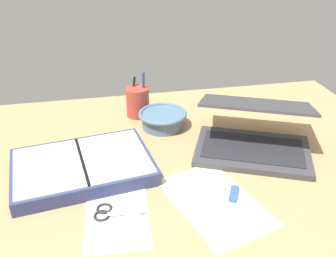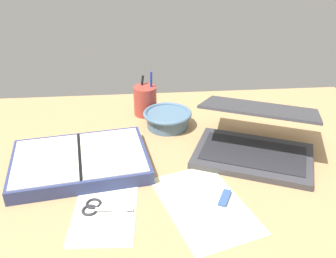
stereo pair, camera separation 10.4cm
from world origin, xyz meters
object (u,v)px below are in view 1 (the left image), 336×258
(scissors, at_px, (109,212))
(laptop, at_px, (254,134))
(bowl, at_px, (163,119))
(pen_cup, at_px, (138,102))
(planner, at_px, (83,167))

(scissors, bearing_deg, laptop, 42.01)
(bowl, bearing_deg, pen_cup, 124.21)
(bowl, relative_size, scissors, 1.31)
(laptop, height_order, scissors, laptop)
(bowl, distance_m, pen_cup, 0.13)
(laptop, relative_size, pen_cup, 2.62)
(pen_cup, bearing_deg, scissors, -105.05)
(bowl, xyz_separation_m, planner, (-0.26, -0.22, -0.01))
(scissors, bearing_deg, pen_cup, 91.84)
(laptop, distance_m, bowl, 0.31)
(laptop, distance_m, scissors, 0.49)
(planner, distance_m, scissors, 0.19)
(pen_cup, xyz_separation_m, scissors, (-0.13, -0.50, -0.05))
(bowl, bearing_deg, scissors, -117.18)
(laptop, relative_size, bowl, 2.60)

